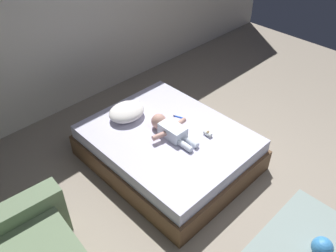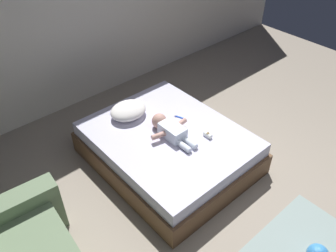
{
  "view_description": "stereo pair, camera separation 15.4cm",
  "coord_description": "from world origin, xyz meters",
  "views": [
    {
      "loc": [
        -2.2,
        -0.89,
        2.84
      ],
      "look_at": [
        -0.17,
        1.18,
        0.52
      ],
      "focal_mm": 36.82,
      "sensor_mm": 36.0,
      "label": 1
    },
    {
      "loc": [
        -2.08,
        -0.99,
        2.84
      ],
      "look_at": [
        -0.17,
        1.18,
        0.52
      ],
      "focal_mm": 36.82,
      "sensor_mm": 36.0,
      "label": 2
    }
  ],
  "objects": [
    {
      "name": "ground_plane",
      "position": [
        0.0,
        0.0,
        0.0
      ],
      "size": [
        8.0,
        8.0,
        0.0
      ],
      "primitive_type": "plane",
      "color": "gray"
    },
    {
      "name": "wall_behind_bed",
      "position": [
        0.0,
        3.0,
        1.29
      ],
      "size": [
        8.0,
        0.12,
        2.59
      ],
      "primitive_type": "cube",
      "color": "silver",
      "rests_on": "ground_plane"
    },
    {
      "name": "bed",
      "position": [
        -0.17,
        1.18,
        0.21
      ],
      "size": [
        1.45,
        1.79,
        0.42
      ],
      "color": "brown",
      "rests_on": "ground_plane"
    },
    {
      "name": "pillow",
      "position": [
        -0.31,
        1.72,
        0.5
      ],
      "size": [
        0.43,
        0.36,
        0.16
      ],
      "color": "white",
      "rests_on": "bed"
    },
    {
      "name": "baby",
      "position": [
        -0.17,
        1.16,
        0.5
      ],
      "size": [
        0.48,
        0.62,
        0.17
      ],
      "color": "white",
      "rests_on": "bed"
    },
    {
      "name": "toothbrush",
      "position": [
        0.11,
        1.31,
        0.43
      ],
      "size": [
        0.06,
        0.12,
        0.02
      ],
      "color": "blue",
      "rests_on": "bed"
    },
    {
      "name": "baby_bottle",
      "position": [
        0.11,
        0.85,
        0.45
      ],
      "size": [
        0.05,
        0.1,
        0.07
      ],
      "color": "white",
      "rests_on": "bed"
    }
  ]
}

